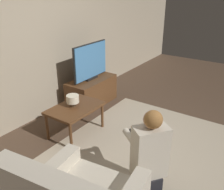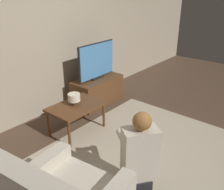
# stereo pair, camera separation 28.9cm
# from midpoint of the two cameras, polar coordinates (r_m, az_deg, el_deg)

# --- Properties ---
(ground_plane) EXTENTS (10.00, 10.00, 0.00)m
(ground_plane) POSITION_cam_midpoint_polar(r_m,az_deg,el_deg) (3.36, 7.81, -14.08)
(ground_plane) COLOR brown
(wall_back) EXTENTS (10.00, 0.06, 2.60)m
(wall_back) POSITION_cam_midpoint_polar(r_m,az_deg,el_deg) (4.06, -15.28, 12.41)
(wall_back) COLOR tan
(wall_back) RESTS_ON ground_plane
(rug) EXTENTS (2.86, 2.14, 0.02)m
(rug) POSITION_cam_midpoint_polar(r_m,az_deg,el_deg) (3.36, 7.82, -13.97)
(rug) COLOR #BCAD93
(rug) RESTS_ON ground_plane
(tv_stand) EXTENTS (0.96, 0.47, 0.49)m
(tv_stand) POSITION_cam_midpoint_polar(r_m,az_deg,el_deg) (4.63, -1.57, 0.93)
(tv_stand) COLOR brown
(tv_stand) RESTS_ON ground_plane
(tv) EXTENTS (0.86, 0.08, 0.65)m
(tv) POSITION_cam_midpoint_polar(r_m,az_deg,el_deg) (4.44, -1.69, 7.76)
(tv) COLOR black
(tv) RESTS_ON tv_stand
(coffee_table) EXTENTS (0.78, 0.53, 0.44)m
(coffee_table) POSITION_cam_midpoint_polar(r_m,az_deg,el_deg) (3.67, -5.97, -3.12)
(coffee_table) COLOR brown
(coffee_table) RESTS_ON ground_plane
(person_kneeling) EXTENTS (0.67, 0.78, 1.00)m
(person_kneeling) POSITION_cam_midpoint_polar(r_m,az_deg,el_deg) (2.55, 9.75, -14.31)
(person_kneeling) COLOR #232328
(person_kneeling) RESTS_ON rug
(table_lamp) EXTENTS (0.18, 0.18, 0.17)m
(table_lamp) POSITION_cam_midpoint_polar(r_m,az_deg,el_deg) (3.63, -6.43, -0.75)
(table_lamp) COLOR #4C3823
(table_lamp) RESTS_ON coffee_table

